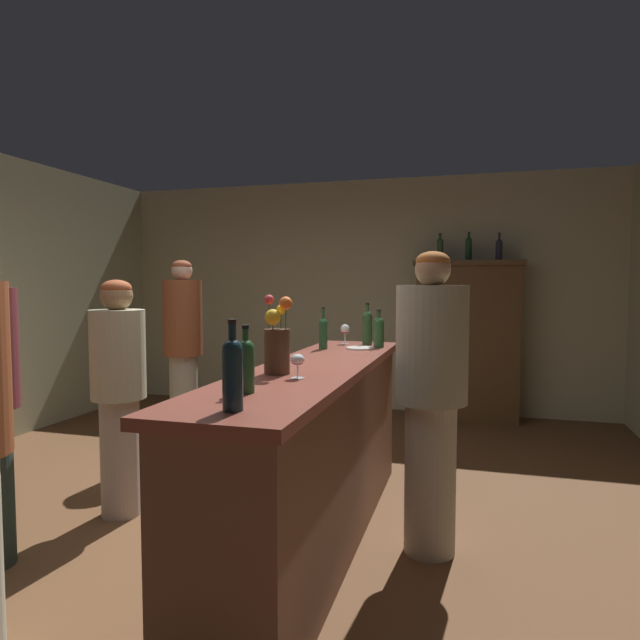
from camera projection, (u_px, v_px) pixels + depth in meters
The scene contains 19 objects.
floor at pixel (242, 523), 3.44m from camera, with size 8.79×8.79×0.00m, color brown.
wall_back at pixel (357, 295), 6.66m from camera, with size 6.01×0.12×2.73m, color #BAB38F.
bar_counter at pixel (314, 454), 3.14m from camera, with size 0.59×2.70×1.04m.
display_cabinet at pixel (467, 337), 6.05m from camera, with size 1.17×0.41×1.75m.
wine_bottle_rose at pixel (246, 363), 2.31m from camera, with size 0.07×0.07×0.29m.
wine_bottle_malbec at pixel (379, 331), 3.98m from camera, with size 0.08×0.08×0.28m.
wine_bottle_chardonnay at pixel (367, 326), 4.15m from camera, with size 0.08×0.08×0.32m.
wine_bottle_pinot at pixel (233, 371), 1.98m from camera, with size 0.08×0.08×0.33m.
wine_bottle_merlot at pixel (323, 331), 3.88m from camera, with size 0.06×0.06×0.30m.
wine_glass_front at pixel (298, 361), 2.66m from camera, with size 0.07×0.07×0.12m.
wine_glass_mid at pixel (345, 330), 4.21m from camera, with size 0.07×0.07×0.15m.
flower_arrangement at pixel (277, 343), 2.79m from camera, with size 0.16×0.16×0.40m.
cheese_plate at pixel (360, 348), 3.89m from camera, with size 0.20×0.20×0.01m, color white.
display_bottle_left at pixel (440, 248), 6.07m from camera, with size 0.07×0.07×0.31m.
display_bottle_midleft at pixel (469, 248), 5.98m from camera, with size 0.07×0.07×0.31m.
display_bottle_center at pixel (499, 248), 5.90m from camera, with size 0.07×0.07×0.30m.
patron_in_grey at pixel (119, 387), 3.52m from camera, with size 0.34×0.34×1.52m.
patron_by_cabinet at pixel (183, 348), 4.79m from camera, with size 0.34×0.34×1.70m.
bartender at pixel (431, 391), 3.01m from camera, with size 0.39×0.39×1.67m.
Camera 1 is at (1.38, -3.09, 1.49)m, focal length 30.81 mm.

